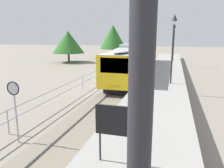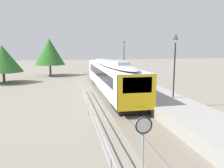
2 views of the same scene
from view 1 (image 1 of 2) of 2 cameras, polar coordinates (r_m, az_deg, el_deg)
The scene contains 12 objects.
ground_plane at distance 20.02m, azimuth -5.65°, elevation -1.03°, with size 160.00×160.00×0.00m, color gray.
track_rails at distance 19.15m, azimuth 2.74°, elevation -1.51°, with size 3.20×60.00×0.14m.
commuter_train at distance 25.35m, azimuth 6.28°, elevation 6.74°, with size 2.82×19.37×3.74m.
station_platform at distance 18.61m, azimuth 12.55°, elevation -0.89°, with size 3.90×60.00×0.90m, color #999691.
platform_lamp_near_end at distance 0.98m, azimuth 7.87°, elevation 9.29°, with size 0.34×0.34×5.35m.
platform_lamp_mid_platform at distance 17.86m, azimuth 15.65°, elevation 11.92°, with size 0.34×0.34×5.35m.
platform_lamp_far_end at distance 34.75m, azimuth 15.87°, elevation 11.99°, with size 0.34×0.34×5.35m.
platform_notice_board at distance 6.49m, azimuth 0.88°, elevation -10.00°, with size 1.20×0.08×1.80m.
speed_limit_sign at distance 10.21m, azimuth -24.12°, elevation -3.06°, with size 0.61×0.10×2.81m.
carpark_fence at distance 11.64m, azimuth -25.55°, elevation -7.63°, with size 0.06×36.06×1.25m.
tree_behind_carpark at distance 39.69m, azimuth -11.33°, elevation 10.65°, with size 5.57×5.57×5.45m.
tree_behind_station_far at distance 44.51m, azimuth 0.25°, elevation 12.14°, with size 5.38×5.38×6.72m.
Camera 1 is at (4.15, 3.90, 4.68)m, focal length 35.17 mm.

